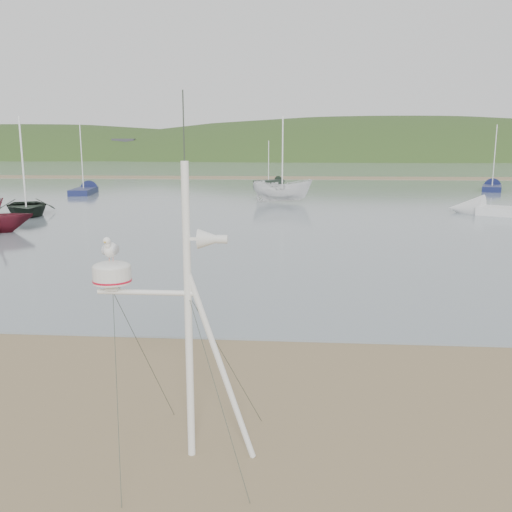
# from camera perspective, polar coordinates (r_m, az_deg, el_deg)

# --- Properties ---
(ground) EXTENTS (560.00, 560.00, 0.00)m
(ground) POSITION_cam_1_polar(r_m,az_deg,el_deg) (8.34, -18.81, -17.46)
(ground) COLOR #7A6546
(ground) RESTS_ON ground
(water) EXTENTS (560.00, 256.00, 0.04)m
(water) POSITION_cam_1_polar(r_m,az_deg,el_deg) (138.78, 3.25, 9.49)
(water) COLOR slate
(water) RESTS_ON ground
(sandbar) EXTENTS (560.00, 7.00, 0.07)m
(sandbar) POSITION_cam_1_polar(r_m,az_deg,el_deg) (76.84, 2.19, 8.24)
(sandbar) COLOR #7A6546
(sandbar) RESTS_ON water
(hill_ridge) EXTENTS (620.00, 180.00, 80.00)m
(hill_ridge) POSITION_cam_1_polar(r_m,az_deg,el_deg) (243.32, 8.13, 5.43)
(hill_ridge) COLOR #253B18
(hill_ridge) RESTS_ON ground
(far_cottages) EXTENTS (294.40, 6.30, 8.00)m
(far_cottages) POSITION_cam_1_polar(r_m,az_deg,el_deg) (202.69, 4.54, 11.10)
(far_cottages) COLOR silver
(far_cottages) RESTS_ON ground
(mast_rig) EXTENTS (2.04, 2.17, 4.60)m
(mast_rig) POSITION_cam_1_polar(r_m,az_deg,el_deg) (7.05, -7.51, -12.38)
(mast_rig) COLOR white
(mast_rig) RESTS_ON ground
(boat_dark) EXTENTS (3.54, 2.54, 4.87)m
(boat_dark) POSITION_cam_1_polar(r_m,az_deg,el_deg) (35.31, -23.27, 7.89)
(boat_dark) COLOR black
(boat_dark) RESTS_ON water
(boat_white) EXTENTS (1.97, 1.93, 4.51)m
(boat_white) POSITION_cam_1_polar(r_m,az_deg,el_deg) (40.84, 2.79, 8.83)
(boat_white) COLOR silver
(boat_white) RESTS_ON water
(sailboat_blue_far) EXTENTS (3.85, 6.99, 6.80)m
(sailboat_blue_far) POSITION_cam_1_polar(r_m,az_deg,el_deg) (59.05, 23.61, 6.69)
(sailboat_blue_far) COLOR #131A45
(sailboat_blue_far) RESTS_ON ground
(sailboat_blue_near) EXTENTS (2.82, 6.97, 6.75)m
(sailboat_blue_near) POSITION_cam_1_polar(r_m,az_deg,el_deg) (52.66, -17.29, 6.69)
(sailboat_blue_near) COLOR #131A45
(sailboat_blue_near) RESTS_ON ground
(sailboat_white_near) EXTENTS (7.64, 5.58, 7.68)m
(sailboat_white_near) POSITION_cam_1_polar(r_m,az_deg,el_deg) (35.92, 23.69, 4.42)
(sailboat_white_near) COLOR silver
(sailboat_white_near) RESTS_ON ground
(sailboat_dark_mid) EXTENTS (4.04, 5.04, 5.27)m
(sailboat_dark_mid) POSITION_cam_1_polar(r_m,az_deg,el_deg) (63.29, 2.00, 7.84)
(sailboat_dark_mid) COLOR black
(sailboat_dark_mid) RESTS_ON ground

